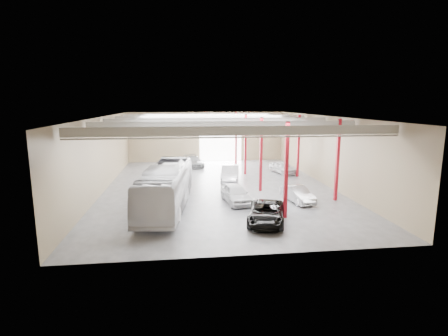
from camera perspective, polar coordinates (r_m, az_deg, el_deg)
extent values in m
cube|color=#4B4C51|center=(34.97, -0.89, -3.11)|extent=(22.00, 32.00, 0.01)
cube|color=#9E9F9A|center=(33.99, -0.92, 8.43)|extent=(22.00, 32.00, 0.12)
cube|color=#847152|center=(50.14, -2.88, 5.11)|extent=(22.00, 0.12, 7.00)
cube|color=#847152|center=(18.77, 4.38, -4.23)|extent=(22.00, 0.12, 7.00)
cube|color=#847152|center=(34.90, -19.18, 2.12)|extent=(0.12, 32.00, 7.00)
cube|color=#847152|center=(37.12, 16.25, 2.77)|extent=(0.12, 32.00, 7.00)
cube|color=white|center=(50.28, -0.58, 4.00)|extent=(6.00, 0.20, 5.00)
cube|color=maroon|center=(25.37, 10.13, -0.45)|extent=(0.25, 0.25, 7.00)
cube|color=maroon|center=(32.98, 6.06, 2.19)|extent=(0.25, 0.25, 7.00)
cube|color=maroon|center=(40.75, 3.51, 3.83)|extent=(0.25, 0.25, 7.00)
cube|color=maroon|center=(47.60, 1.97, 4.83)|extent=(0.25, 0.25, 7.00)
cube|color=maroon|center=(31.10, 18.04, 1.22)|extent=(0.25, 0.25, 7.00)
cube|color=maroon|center=(40.28, 12.05, 3.54)|extent=(0.25, 0.25, 7.00)
cube|color=#AFAFAA|center=(22.14, 2.44, 6.08)|extent=(21.60, 0.15, 0.60)
cube|color=#AFAFAA|center=(22.18, 2.43, 5.05)|extent=(21.60, 0.10, 0.10)
cube|color=#AFAFAA|center=(28.07, 0.41, 7.05)|extent=(21.60, 0.15, 0.60)
cube|color=#AFAFAA|center=(28.09, 0.41, 6.23)|extent=(21.60, 0.10, 0.10)
cube|color=#AFAFAA|center=(34.01, -0.92, 7.67)|extent=(21.60, 0.15, 0.60)
cube|color=#AFAFAA|center=(34.04, -0.92, 7.00)|extent=(21.60, 0.10, 0.10)
cube|color=#AFAFAA|center=(39.98, -1.85, 8.11)|extent=(21.60, 0.15, 0.60)
cube|color=#AFAFAA|center=(40.00, -1.85, 7.53)|extent=(21.60, 0.10, 0.10)
cube|color=#AFAFAA|center=(45.95, -2.54, 8.43)|extent=(21.60, 0.15, 0.60)
cube|color=#AFAFAA|center=(45.97, -2.54, 7.93)|extent=(21.60, 0.10, 0.10)
imported|color=silver|center=(28.06, -9.35, -3.05)|extent=(4.40, 12.72, 3.47)
imported|color=black|center=(24.76, 6.93, -7.26)|extent=(3.80, 5.73, 1.46)
imported|color=silver|center=(29.38, 1.94, -4.23)|extent=(2.39, 4.74, 1.55)
imported|color=silver|center=(37.37, 1.00, -0.90)|extent=(2.65, 5.32, 1.67)
imported|color=slate|center=(46.00, -4.93, 1.04)|extent=(2.80, 4.95, 1.35)
imported|color=#ADADB1|center=(30.32, 11.92, -4.18)|extent=(2.09, 4.27, 1.35)
imported|color=silver|center=(42.12, 9.53, 0.10)|extent=(2.75, 4.50, 1.43)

